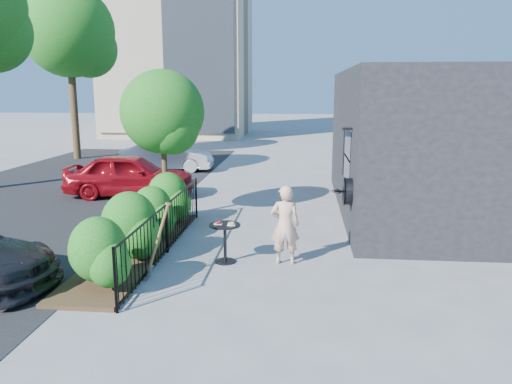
# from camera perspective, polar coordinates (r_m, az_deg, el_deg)

# --- Properties ---
(ground) EXTENTS (120.00, 120.00, 0.00)m
(ground) POSITION_cam_1_polar(r_m,az_deg,el_deg) (10.80, -2.30, -7.16)
(ground) COLOR gray
(ground) RESTS_ON ground
(shop_building) EXTENTS (6.22, 9.00, 4.00)m
(shop_building) POSITION_cam_1_polar(r_m,az_deg,el_deg) (15.26, 21.11, 5.33)
(shop_building) COLOR black
(shop_building) RESTS_ON ground
(fence) EXTENTS (0.05, 6.05, 1.10)m
(fence) POSITION_cam_1_polar(r_m,az_deg,el_deg) (10.93, -10.16, -4.03)
(fence) COLOR black
(fence) RESTS_ON ground
(planting_bed) EXTENTS (1.30, 6.00, 0.08)m
(planting_bed) POSITION_cam_1_polar(r_m,az_deg,el_deg) (11.29, -13.51, -6.43)
(planting_bed) COLOR #382616
(planting_bed) RESTS_ON ground
(shrubs) EXTENTS (1.10, 5.60, 1.24)m
(shrubs) POSITION_cam_1_polar(r_m,az_deg,el_deg) (11.16, -13.03, -3.08)
(shrubs) COLOR #155313
(shrubs) RESTS_ON ground
(patio_tree) EXTENTS (2.20, 2.20, 3.94)m
(patio_tree) POSITION_cam_1_polar(r_m,az_deg,el_deg) (13.40, -10.40, 8.42)
(patio_tree) COLOR #3F2B19
(patio_tree) RESTS_ON ground
(street) EXTENTS (9.00, 30.00, 0.01)m
(street) POSITION_cam_1_polar(r_m,az_deg,el_deg) (15.97, -26.48, -2.14)
(street) COLOR black
(street) RESTS_ON ground
(street_tree_far) EXTENTS (4.40, 4.40, 8.28)m
(street_tree_far) POSITION_cam_1_polar(r_m,az_deg,el_deg) (26.72, -20.52, 16.24)
(street_tree_far) COLOR #3F2B19
(street_tree_far) RESTS_ON ground
(cafe_table) EXTENTS (0.64, 0.64, 0.86)m
(cafe_table) POSITION_cam_1_polar(r_m,az_deg,el_deg) (10.19, -3.56, -5.05)
(cafe_table) COLOR black
(cafe_table) RESTS_ON ground
(woman) EXTENTS (0.61, 0.42, 1.62)m
(woman) POSITION_cam_1_polar(r_m,az_deg,el_deg) (10.06, 3.33, -3.77)
(woman) COLOR #D7A78B
(woman) RESTS_ON ground
(shovel) EXTENTS (0.52, 0.20, 1.52)m
(shovel) POSITION_cam_1_polar(r_m,az_deg,el_deg) (9.41, -11.29, -6.01)
(shovel) COLOR brown
(shovel) RESTS_ON ground
(car_red) EXTENTS (4.31, 2.08, 1.42)m
(car_red) POSITION_cam_1_polar(r_m,az_deg,el_deg) (16.89, -14.18, 1.89)
(car_red) COLOR maroon
(car_red) RESTS_ON ground
(car_silver) EXTENTS (3.98, 1.59, 1.29)m
(car_silver) POSITION_cam_1_polar(r_m,az_deg,el_deg) (21.87, -10.14, 4.08)
(car_silver) COLOR silver
(car_silver) RESTS_ON ground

